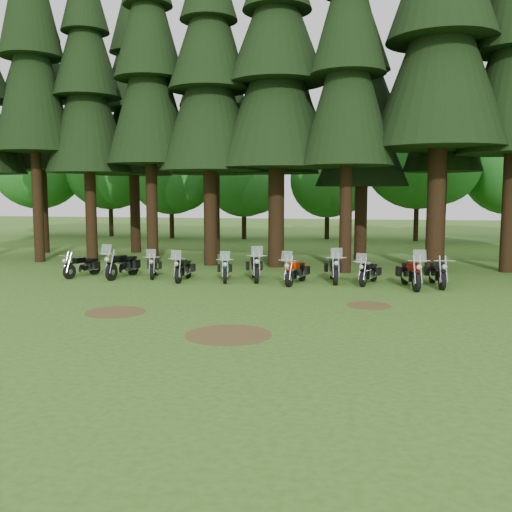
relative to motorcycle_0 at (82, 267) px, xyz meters
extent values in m
plane|color=#35621D|center=(7.52, -4.50, -0.43)|extent=(120.00, 120.00, 0.00)
cylinder|color=#301F10|center=(-4.77, 4.47, 2.96)|extent=(0.52, 0.52, 6.77)
cone|color=black|center=(-4.77, 4.47, 9.45)|extent=(3.92, 3.92, 8.47)
cylinder|color=#301F10|center=(-2.26, 5.32, 2.34)|extent=(0.58, 0.58, 5.53)
cone|color=black|center=(-2.26, 5.32, 7.63)|extent=(4.32, 4.32, 6.91)
cone|color=black|center=(-2.26, 5.32, 10.90)|extent=(3.46, 3.46, 5.83)
cylinder|color=#301F10|center=(1.23, 5.00, 2.57)|extent=(0.58, 0.58, 5.99)
cone|color=black|center=(1.23, 5.00, 8.31)|extent=(4.32, 4.32, 7.49)
cone|color=black|center=(1.23, 5.00, 11.84)|extent=(3.45, 3.45, 6.32)
cylinder|color=#301F10|center=(4.31, 4.90, 2.35)|extent=(0.66, 0.66, 5.57)
cone|color=black|center=(4.31, 4.90, 7.69)|extent=(4.95, 4.95, 6.96)
cone|color=black|center=(4.31, 4.90, 10.97)|extent=(3.96, 3.96, 5.87)
cylinder|color=#301F10|center=(7.59, 4.94, 2.42)|extent=(0.77, 0.77, 5.70)
cone|color=black|center=(7.59, 4.94, 7.88)|extent=(5.81, 5.81, 7.12)
cone|color=black|center=(7.59, 4.94, 11.24)|extent=(4.65, 4.65, 6.01)
cylinder|color=#301F10|center=(10.95, 3.52, 2.43)|extent=(0.55, 0.55, 5.71)
cone|color=black|center=(10.95, 3.52, 7.90)|extent=(4.15, 4.15, 7.14)
cone|color=black|center=(10.95, 3.52, 11.27)|extent=(3.32, 3.32, 6.03)
cylinder|color=#301F10|center=(14.89, 4.26, 2.88)|extent=(0.80, 0.80, 6.62)
cone|color=black|center=(14.89, 4.26, 9.22)|extent=(5.98, 5.98, 8.27)
cylinder|color=#301F10|center=(18.14, 5.10, 2.75)|extent=(0.64, 0.64, 6.35)
cylinder|color=#301F10|center=(-7.16, 8.74, 2.50)|extent=(0.67, 0.67, 5.87)
cone|color=black|center=(-7.16, 8.74, 8.13)|extent=(5.00, 5.00, 7.33)
cone|color=black|center=(-7.16, 8.74, 11.59)|extent=(4.00, 4.00, 6.19)
cylinder|color=#301F10|center=(-1.74, 9.84, 2.33)|extent=(0.60, 0.60, 5.53)
cone|color=black|center=(-1.74, 9.84, 7.63)|extent=(4.52, 4.52, 6.91)
cone|color=black|center=(-1.74, 9.84, 10.89)|extent=(3.62, 3.62, 5.83)
cone|color=black|center=(-1.74, 9.84, 13.49)|extent=(2.53, 2.53, 4.61)
cylinder|color=#301F10|center=(3.14, 9.90, 2.35)|extent=(0.65, 0.65, 5.55)
cone|color=black|center=(3.14, 9.90, 7.67)|extent=(4.85, 4.85, 6.94)
cone|color=black|center=(3.14, 9.90, 10.95)|extent=(3.88, 3.88, 5.86)
cone|color=black|center=(3.14, 9.90, 13.56)|extent=(2.72, 2.72, 4.63)
cylinder|color=#301F10|center=(7.15, 8.44, 2.33)|extent=(0.58, 0.58, 5.52)
cone|color=black|center=(7.15, 8.44, 7.62)|extent=(4.35, 4.35, 6.90)
cone|color=black|center=(7.15, 8.44, 10.88)|extent=(3.48, 3.48, 5.83)
cylinder|color=#301F10|center=(11.56, 8.74, 1.92)|extent=(0.66, 0.66, 4.70)
cone|color=black|center=(11.56, 8.74, 6.42)|extent=(4.94, 4.94, 5.87)
cone|color=black|center=(11.56, 8.74, 9.19)|extent=(3.95, 3.95, 4.96)
cone|color=black|center=(11.56, 8.74, 11.39)|extent=(2.77, 2.77, 3.91)
cylinder|color=#301F10|center=(15.59, 8.36, 2.35)|extent=(0.53, 0.53, 5.56)
cone|color=black|center=(15.59, 8.36, 7.69)|extent=(3.94, 3.94, 6.95)
cone|color=black|center=(15.59, 8.36, 10.97)|extent=(3.15, 3.15, 5.87)
cylinder|color=#301F10|center=(-14.94, 21.00, 1.24)|extent=(0.36, 0.36, 3.33)
sphere|color=#1F6D21|center=(-14.94, 21.00, 5.68)|extent=(7.78, 7.78, 7.78)
sphere|color=#1F6D21|center=(-13.60, 20.11, 4.90)|extent=(5.55, 5.55, 5.55)
cylinder|color=#301F10|center=(-8.82, 21.49, 1.22)|extent=(0.36, 0.36, 3.29)
sphere|color=#1F6D21|center=(-8.82, 21.49, 5.61)|extent=(7.69, 7.69, 7.69)
sphere|color=#1F6D21|center=(-7.50, 20.62, 4.84)|extent=(5.49, 5.49, 5.49)
cylinder|color=#301F10|center=(-3.21, 20.47, 0.97)|extent=(0.36, 0.36, 2.80)
sphere|color=#1F6D21|center=(-3.21, 20.47, 4.70)|extent=(6.53, 6.53, 6.53)
sphere|color=#1F6D21|center=(-2.09, 19.73, 4.05)|extent=(4.67, 4.67, 4.67)
cylinder|color=#301F10|center=(2.53, 20.81, 0.85)|extent=(0.36, 0.36, 2.55)
sphere|color=#1F6D21|center=(2.53, 20.81, 4.25)|extent=(5.95, 5.95, 5.95)
sphere|color=#1F6D21|center=(3.55, 20.13, 3.65)|extent=(4.25, 4.25, 4.25)
cylinder|color=#301F10|center=(8.84, 21.99, 0.81)|extent=(0.36, 0.36, 2.47)
sphere|color=#1F6D21|center=(8.84, 21.99, 4.10)|extent=(5.76, 5.76, 5.76)
sphere|color=#1F6D21|center=(9.82, 21.34, 3.52)|extent=(4.12, 4.12, 4.12)
cylinder|color=#301F10|center=(15.44, 21.46, 1.33)|extent=(0.36, 0.36, 3.52)
sphere|color=#1F6D21|center=(15.44, 21.46, 6.03)|extent=(8.21, 8.21, 8.21)
sphere|color=#1F6D21|center=(16.85, 20.52, 5.20)|extent=(5.87, 5.87, 5.87)
cylinder|color=#301F10|center=(22.06, 22.71, 1.04)|extent=(0.36, 0.36, 2.94)
sphere|color=#1F6D21|center=(22.06, 22.71, 4.96)|extent=(6.86, 6.86, 6.86)
cylinder|color=#4C3D1E|center=(4.52, -6.50, -0.42)|extent=(1.80, 1.80, 0.01)
cylinder|color=#4C3D1E|center=(12.02, -4.00, -0.42)|extent=(1.40, 1.40, 0.01)
cylinder|color=#4C3D1E|center=(8.52, -8.50, -0.42)|extent=(2.20, 2.20, 0.01)
cylinder|color=black|center=(-0.22, -0.70, -0.12)|extent=(0.31, 0.63, 0.62)
cylinder|color=black|center=(0.21, 0.68, -0.12)|extent=(0.31, 0.63, 0.62)
cube|color=silver|center=(0.01, 0.04, -0.04)|extent=(0.44, 0.70, 0.32)
cube|color=black|center=(-0.05, -0.17, 0.30)|extent=(0.42, 0.57, 0.22)
cube|color=black|center=(0.08, 0.24, 0.26)|extent=(0.42, 0.57, 0.11)
cylinder|color=black|center=(1.69, -0.75, -0.07)|extent=(0.25, 0.72, 0.71)
cylinder|color=black|center=(1.92, 0.89, -0.07)|extent=(0.25, 0.72, 0.71)
cube|color=silver|center=(1.81, 0.12, 0.02)|extent=(0.40, 0.78, 0.36)
cube|color=black|center=(1.78, -0.12, 0.41)|extent=(0.40, 0.63, 0.26)
cube|color=black|center=(1.85, 0.37, 0.36)|extent=(0.40, 0.63, 0.13)
cube|color=silver|center=(1.64, -1.07, 0.88)|extent=(0.46, 0.20, 0.42)
cylinder|color=black|center=(3.22, -0.18, -0.13)|extent=(0.29, 0.61, 0.60)
cylinder|color=black|center=(2.82, 1.18, -0.13)|extent=(0.29, 0.61, 0.60)
cube|color=silver|center=(3.01, 0.54, -0.04)|extent=(0.42, 0.69, 0.31)
cube|color=black|center=(3.07, 0.34, 0.28)|extent=(0.40, 0.56, 0.22)
cube|color=black|center=(2.95, 0.75, 0.25)|extent=(0.40, 0.56, 0.11)
cube|color=silver|center=(3.29, -0.44, 0.69)|extent=(0.40, 0.22, 0.36)
cylinder|color=black|center=(4.60, -0.90, -0.11)|extent=(0.16, 0.64, 0.63)
cylinder|color=black|center=(4.53, 0.57, -0.11)|extent=(0.16, 0.64, 0.63)
cube|color=silver|center=(4.56, -0.12, -0.03)|extent=(0.30, 0.68, 0.32)
cube|color=black|center=(4.57, -0.34, 0.32)|extent=(0.31, 0.54, 0.23)
cube|color=black|center=(4.55, 0.10, 0.28)|extent=(0.31, 0.54, 0.11)
cube|color=silver|center=(4.61, -1.19, 0.74)|extent=(0.41, 0.14, 0.38)
cylinder|color=black|center=(6.43, -0.58, -0.12)|extent=(0.28, 0.63, 0.61)
cylinder|color=black|center=(6.06, 0.81, -0.12)|extent=(0.28, 0.63, 0.61)
cube|color=silver|center=(6.23, 0.16, -0.04)|extent=(0.42, 0.70, 0.32)
cube|color=navy|center=(6.29, -0.05, 0.30)|extent=(0.40, 0.57, 0.22)
cube|color=black|center=(6.18, 0.37, 0.26)|extent=(0.40, 0.57, 0.11)
cube|color=silver|center=(6.50, -0.85, 0.71)|extent=(0.41, 0.21, 0.37)
cylinder|color=black|center=(7.64, -0.30, -0.08)|extent=(0.33, 0.72, 0.71)
cylinder|color=black|center=(7.22, 1.30, -0.08)|extent=(0.33, 0.72, 0.71)
cube|color=silver|center=(7.42, 0.55, 0.02)|extent=(0.48, 0.80, 0.36)
cube|color=black|center=(7.48, 0.31, 0.41)|extent=(0.46, 0.65, 0.26)
cube|color=black|center=(7.35, 0.79, 0.36)|extent=(0.46, 0.65, 0.13)
cube|color=silver|center=(7.72, -0.61, 0.88)|extent=(0.47, 0.24, 0.42)
cylinder|color=black|center=(9.03, -0.89, -0.10)|extent=(0.27, 0.67, 0.65)
cylinder|color=black|center=(9.35, 0.62, -0.10)|extent=(0.27, 0.67, 0.65)
cube|color=silver|center=(9.20, -0.09, -0.01)|extent=(0.42, 0.74, 0.34)
cube|color=red|center=(9.16, -0.31, 0.35)|extent=(0.40, 0.60, 0.24)
cube|color=black|center=(9.25, 0.14, 0.31)|extent=(0.40, 0.60, 0.12)
cube|color=silver|center=(8.97, -1.18, 0.78)|extent=(0.43, 0.21, 0.39)
cylinder|color=black|center=(10.74, -0.12, -0.08)|extent=(0.24, 0.71, 0.69)
cylinder|color=black|center=(10.52, 1.49, -0.08)|extent=(0.24, 0.71, 0.69)
cube|color=silver|center=(10.62, 0.74, 0.01)|extent=(0.39, 0.77, 0.36)
cube|color=black|center=(10.65, 0.50, 0.39)|extent=(0.39, 0.62, 0.25)
cube|color=black|center=(10.59, 0.98, 0.35)|extent=(0.39, 0.62, 0.13)
cube|color=silver|center=(10.78, -0.43, 0.85)|extent=(0.45, 0.19, 0.41)
cylinder|color=black|center=(11.80, -0.33, -0.12)|extent=(0.30, 0.63, 0.61)
cylinder|color=black|center=(12.21, 1.05, -0.12)|extent=(0.30, 0.63, 0.61)
cube|color=silver|center=(12.02, 0.40, -0.04)|extent=(0.44, 0.70, 0.32)
cube|color=black|center=(11.96, 0.20, 0.30)|extent=(0.41, 0.57, 0.22)
cube|color=black|center=(12.08, 0.61, 0.26)|extent=(0.41, 0.57, 0.11)
cube|color=silver|center=(11.72, -0.60, 0.71)|extent=(0.41, 0.22, 0.37)
cylinder|color=black|center=(13.71, -1.09, -0.06)|extent=(0.28, 0.75, 0.73)
cylinder|color=black|center=(13.40, 0.60, -0.06)|extent=(0.28, 0.75, 0.73)
cube|color=silver|center=(13.54, -0.19, 0.04)|extent=(0.44, 0.82, 0.38)
cube|color=#690A0A|center=(13.59, -0.44, 0.44)|extent=(0.43, 0.66, 0.27)
cube|color=black|center=(13.50, 0.06, 0.39)|extent=(0.43, 0.66, 0.13)
cube|color=silver|center=(13.77, -1.41, 0.92)|extent=(0.48, 0.22, 0.44)
cylinder|color=black|center=(14.67, -0.50, -0.08)|extent=(0.22, 0.71, 0.70)
cylinder|color=black|center=(14.50, 1.13, -0.08)|extent=(0.22, 0.71, 0.70)
cube|color=silver|center=(14.58, 0.37, 0.02)|extent=(0.37, 0.77, 0.36)
cube|color=black|center=(14.60, 0.13, 0.40)|extent=(0.38, 0.61, 0.25)
cube|color=black|center=(14.55, 0.61, 0.35)|extent=(0.38, 0.61, 0.13)
camera|label=1|loc=(11.93, -22.23, 3.16)|focal=40.00mm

